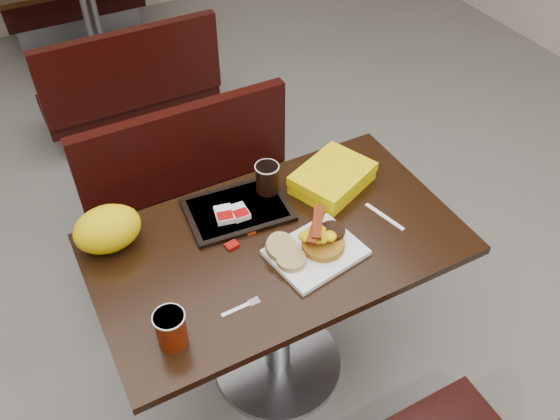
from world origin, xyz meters
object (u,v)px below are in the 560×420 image
table_near (277,310)px  bench_near_n (205,200)px  hashbrown_sleeve_left (224,214)px  clamshell (332,178)px  coffee_cup_near (171,329)px  knife (384,217)px  coffee_cup_far (267,178)px  paper_bag (107,229)px  pancake_stack (323,244)px  tray (237,209)px  table_far (93,24)px  hashbrown_sleeve_right (239,212)px  fork (235,310)px  bench_far_s (125,75)px  platter (316,252)px

table_near → bench_near_n: size_ratio=1.20×
hashbrown_sleeve_left → clamshell: (0.41, -0.02, 0.01)m
coffee_cup_near → hashbrown_sleeve_left: (0.32, 0.37, -0.03)m
bench_near_n → knife: knife is taller
coffee_cup_far → paper_bag: paper_bag is taller
coffee_cup_far → paper_bag: (-0.56, 0.01, 0.00)m
table_near → pancake_stack: (0.11, -0.10, 0.41)m
bench_near_n → tray: bearing=-96.1°
table_near → clamshell: (0.30, 0.15, 0.41)m
bench_near_n → coffee_cup_near: 1.10m
coffee_cup_far → bench_near_n: bearing=99.2°
table_far → hashbrown_sleeve_right: size_ratio=16.13×
table_far → hashbrown_sleeve_left: 2.47m
pancake_stack → coffee_cup_far: (-0.03, 0.33, 0.04)m
bench_near_n → paper_bag: bearing=-136.0°
bench_near_n → fork: fork is taller
hashbrown_sleeve_left → table_far: bearing=99.2°
hashbrown_sleeve_right → paper_bag: size_ratio=0.34×
fork → coffee_cup_near: bearing=-176.5°
bench_far_s → hashbrown_sleeve_left: size_ratio=12.63×
platter → table_near: bearing=117.9°
knife → hashbrown_sleeve_left: 0.54m
fork → knife: same height
platter → paper_bag: bearing=139.4°
table_far → platter: (0.08, -2.71, 0.38)m
bench_far_s → hashbrown_sleeve_left: 1.78m
table_far → paper_bag: 2.46m
table_near → platter: 0.41m
pancake_stack → paper_bag: paper_bag is taller
table_far → pancake_stack: bearing=-87.6°
fork → hashbrown_sleeve_left: bearing=69.3°
fork → table_far: bearing=83.7°
hashbrown_sleeve_left → pancake_stack: bearing=-38.9°
pancake_stack → coffee_cup_far: 0.33m
bench_far_s → hashbrown_sleeve_left: bearing=-93.7°
platter → coffee_cup_far: (-0.01, 0.33, 0.06)m
table_far → bench_far_s: 0.70m
pancake_stack → platter: bearing=-171.9°
table_near → tray: bearing=106.2°
hashbrown_sleeve_right → pancake_stack: bearing=-54.9°
bench_near_n → table_far: table_far is taller
tray → bench_far_s: bearing=93.5°
hashbrown_sleeve_left → clamshell: bearing=9.1°
hashbrown_sleeve_left → hashbrown_sleeve_right: 0.05m
tray → pancake_stack: bearing=-55.1°
platter → coffee_cup_far: 0.34m
paper_bag → hashbrown_sleeve_right: bearing=-10.7°
bench_far_s → coffee_cup_near: bearing=-101.6°
knife → paper_bag: size_ratio=0.77×
table_far → clamshell: bearing=-83.0°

